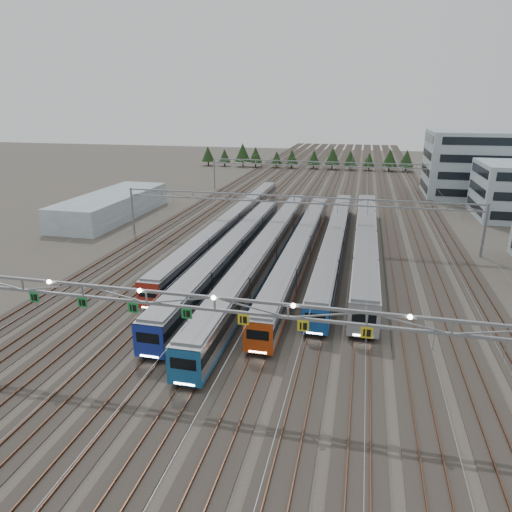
% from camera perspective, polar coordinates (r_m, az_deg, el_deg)
% --- Properties ---
extents(ground, '(400.00, 400.00, 0.00)m').
position_cam_1_polar(ground, '(38.27, -4.86, -15.96)').
color(ground, '#47423A').
rests_on(ground, ground).
extents(track_bed, '(54.00, 260.00, 5.42)m').
position_cam_1_polar(track_bed, '(131.80, 8.72, 9.61)').
color(track_bed, '#2D2823').
rests_on(track_bed, ground).
extents(train_a, '(2.71, 65.61, 3.52)m').
position_cam_1_polar(train_a, '(79.14, -2.97, 4.22)').
color(train_a, black).
rests_on(train_a, ground).
extents(train_b, '(2.88, 52.47, 3.75)m').
position_cam_1_polar(train_b, '(63.35, -2.99, 0.63)').
color(train_b, black).
rests_on(train_b, ground).
extents(train_c, '(2.90, 62.35, 3.78)m').
position_cam_1_polar(train_c, '(63.93, 1.33, 0.83)').
color(train_c, black).
rests_on(train_c, ground).
extents(train_d, '(2.75, 55.62, 3.57)m').
position_cam_1_polar(train_d, '(65.79, 5.65, 1.17)').
color(train_d, black).
rests_on(train_d, ground).
extents(train_e, '(2.66, 55.55, 3.46)m').
position_cam_1_polar(train_e, '(69.84, 9.83, 1.97)').
color(train_e, black).
rests_on(train_e, ground).
extents(train_f, '(3.06, 53.32, 3.99)m').
position_cam_1_polar(train_f, '(69.01, 13.53, 1.75)').
color(train_f, black).
rests_on(train_f, ground).
extents(gantry_near, '(56.36, 0.61, 8.08)m').
position_cam_1_polar(gantry_near, '(34.66, -5.31, -6.36)').
color(gantry_near, gray).
rests_on(gantry_near, ground).
extents(gantry_mid, '(56.36, 0.36, 8.00)m').
position_cam_1_polar(gantry_mid, '(72.22, 4.80, 6.34)').
color(gantry_mid, gray).
rests_on(gantry_mid, ground).
extents(gantry_far, '(56.36, 0.36, 8.00)m').
position_cam_1_polar(gantry_far, '(116.30, 8.19, 10.89)').
color(gantry_far, gray).
rests_on(gantry_far, ground).
extents(depot_bldg_north, '(22.00, 18.00, 15.36)m').
position_cam_1_polar(depot_bldg_north, '(123.38, 25.66, 10.33)').
color(depot_bldg_north, '#92A7AE').
rests_on(depot_bldg_north, ground).
extents(west_shed, '(10.00, 30.00, 4.54)m').
position_cam_1_polar(west_shed, '(95.36, -17.57, 6.02)').
color(west_shed, '#92A7AE').
rests_on(west_shed, ground).
extents(treeline, '(100.10, 5.60, 7.02)m').
position_cam_1_polar(treeline, '(159.64, 10.49, 12.06)').
color(treeline, '#332114').
rests_on(treeline, ground).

